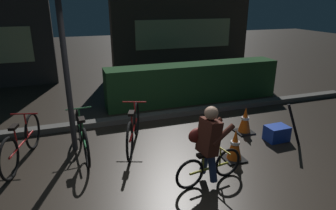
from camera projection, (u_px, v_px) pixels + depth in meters
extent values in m
plane|color=#2D261E|center=(168.00, 168.00, 4.94)|extent=(40.00, 40.00, 0.00)
cube|color=#56544F|center=(138.00, 118.00, 6.88)|extent=(12.00, 0.24, 0.12)
cube|color=#214723|center=(194.00, 83.00, 8.07)|extent=(4.80, 0.70, 1.04)
cube|color=#42382D|center=(182.00, 15.00, 11.58)|extent=(5.64, 0.50, 4.15)
cube|color=#BFCC8C|center=(185.00, 34.00, 11.57)|extent=(3.95, 0.04, 1.10)
cylinder|color=#2D2D33|center=(67.00, 77.00, 5.10)|extent=(0.10, 0.10, 2.79)
torus|color=black|center=(33.00, 131.00, 5.52)|extent=(0.21, 0.68, 0.69)
torus|color=black|center=(9.00, 159.00, 4.56)|extent=(0.21, 0.68, 0.69)
cylinder|color=#B21919|center=(22.00, 143.00, 5.04)|extent=(0.29, 1.00, 0.04)
cylinder|color=#B21919|center=(16.00, 138.00, 4.81)|extent=(0.03, 0.03, 0.39)
cube|color=black|center=(14.00, 127.00, 4.74)|extent=(0.15, 0.22, 0.05)
cylinder|color=#B21919|center=(26.00, 125.00, 5.23)|extent=(0.03, 0.03, 0.43)
cylinder|color=#B21919|center=(24.00, 114.00, 5.16)|extent=(0.45, 0.14, 0.02)
torus|color=black|center=(79.00, 125.00, 5.79)|extent=(0.08, 0.68, 0.68)
torus|color=black|center=(86.00, 148.00, 4.90)|extent=(0.08, 0.68, 0.68)
cylinder|color=#236B38|center=(83.00, 136.00, 5.34)|extent=(0.09, 1.02, 0.04)
cylinder|color=#236B38|center=(83.00, 130.00, 5.12)|extent=(0.03, 0.03, 0.38)
cube|color=black|center=(82.00, 120.00, 5.06)|extent=(0.11, 0.21, 0.05)
cylinder|color=#236B38|center=(80.00, 119.00, 5.51)|extent=(0.03, 0.03, 0.43)
cylinder|color=#236B38|center=(78.00, 108.00, 5.44)|extent=(0.46, 0.05, 0.02)
torus|color=black|center=(137.00, 118.00, 6.08)|extent=(0.27, 0.68, 0.70)
torus|color=black|center=(130.00, 142.00, 5.09)|extent=(0.27, 0.68, 0.70)
cylinder|color=#B21919|center=(133.00, 129.00, 5.58)|extent=(0.38, 1.01, 0.04)
cylinder|color=#B21919|center=(132.00, 123.00, 5.34)|extent=(0.03, 0.03, 0.40)
cube|color=black|center=(131.00, 113.00, 5.28)|extent=(0.16, 0.22, 0.05)
cylinder|color=#B21919|center=(135.00, 113.00, 5.78)|extent=(0.03, 0.03, 0.45)
cylinder|color=#B21919|center=(134.00, 102.00, 5.71)|extent=(0.44, 0.18, 0.02)
cube|color=black|center=(234.00, 159.00, 5.21)|extent=(0.36, 0.36, 0.03)
cone|color=#EA560F|center=(235.00, 144.00, 5.11)|extent=(0.26, 0.26, 0.55)
cylinder|color=white|center=(235.00, 143.00, 5.10)|extent=(0.16, 0.16, 0.05)
cube|color=black|center=(244.00, 132.00, 6.27)|extent=(0.36, 0.36, 0.03)
cone|color=#EA560F|center=(245.00, 119.00, 6.17)|extent=(0.26, 0.26, 0.54)
cylinder|color=white|center=(245.00, 118.00, 6.17)|extent=(0.16, 0.16, 0.05)
cube|color=#193DB7|center=(277.00, 133.00, 5.88)|extent=(0.45, 0.33, 0.30)
torus|color=black|center=(228.00, 163.00, 4.65)|extent=(0.48, 0.12, 0.48)
torus|color=black|center=(190.00, 174.00, 4.33)|extent=(0.48, 0.12, 0.48)
cylinder|color=gold|center=(209.00, 168.00, 4.49)|extent=(0.70, 0.15, 0.04)
cylinder|color=gold|center=(203.00, 163.00, 4.39)|extent=(0.03, 0.03, 0.26)
cube|color=black|center=(203.00, 155.00, 4.35)|extent=(0.21, 0.13, 0.05)
cylinder|color=gold|center=(220.00, 157.00, 4.52)|extent=(0.03, 0.03, 0.30)
cylinder|color=gold|center=(221.00, 148.00, 4.47)|extent=(0.10, 0.46, 0.02)
cylinder|color=navy|center=(205.00, 162.00, 4.54)|extent=(0.14, 0.22, 0.42)
cylinder|color=navy|center=(212.00, 168.00, 4.38)|extent=(0.14, 0.22, 0.42)
cube|color=#512319|center=(209.00, 136.00, 4.29)|extent=(0.31, 0.36, 0.54)
sphere|color=tan|center=(211.00, 113.00, 4.18)|extent=(0.20, 0.20, 0.20)
cylinder|color=#512319|center=(211.00, 128.00, 4.45)|extent=(0.40, 0.14, 0.29)
cylinder|color=#512319|center=(223.00, 135.00, 4.22)|extent=(0.40, 0.14, 0.29)
ellipsoid|color=maroon|center=(198.00, 135.00, 4.44)|extent=(0.34, 0.21, 0.24)
cylinder|color=black|center=(294.00, 125.00, 5.62)|extent=(0.30, 0.24, 0.82)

